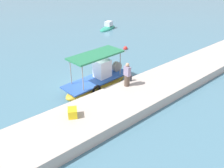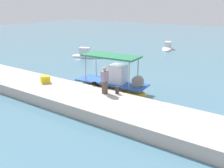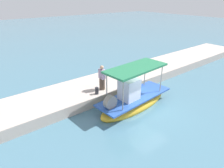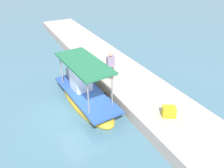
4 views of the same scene
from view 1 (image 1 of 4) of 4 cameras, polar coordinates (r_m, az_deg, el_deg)
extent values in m
plane|color=teal|center=(17.53, -6.39, -0.64)|extent=(120.00, 120.00, 0.00)
cube|color=beige|center=(14.73, 2.10, -4.92)|extent=(36.00, 3.60, 0.70)
ellipsoid|color=gold|center=(17.27, -3.78, -0.45)|extent=(5.73, 2.20, 0.98)
cube|color=#2E57B0|center=(17.02, -3.84, 1.15)|extent=(5.51, 2.18, 0.10)
cube|color=silver|center=(17.07, -2.48, 3.77)|extent=(1.17, 1.07, 1.45)
cylinder|color=gray|center=(18.20, -1.06, 6.25)|extent=(0.07, 0.07, 1.95)
cylinder|color=gray|center=(17.30, 2.08, 5.05)|extent=(0.07, 0.07, 1.95)
cylinder|color=gray|center=(16.15, -10.36, 2.84)|extent=(0.07, 0.07, 1.95)
cylinder|color=gray|center=(15.13, -7.38, 1.29)|extent=(0.07, 0.07, 1.95)
cube|color=#297D51|center=(16.23, -4.06, 7.35)|extent=(4.21, 2.06, 0.12)
torus|color=black|center=(16.01, -3.88, -1.52)|extent=(0.75, 0.23, 0.74)
cylinder|color=gray|center=(18.17, 1.22, 4.41)|extent=(0.82, 0.41, 0.80)
cylinder|color=brown|center=(15.94, 3.79, 0.88)|extent=(0.40, 0.40, 0.81)
cube|color=#9583A1|center=(15.61, 3.88, 3.29)|extent=(0.29, 0.50, 0.67)
sphere|color=tan|center=(15.43, 3.93, 4.86)|extent=(0.26, 0.26, 0.26)
cylinder|color=#2D2D33|center=(16.69, 4.65, 1.53)|extent=(0.24, 0.24, 0.47)
cube|color=yellow|center=(13.01, -9.93, -7.16)|extent=(0.75, 0.80, 0.50)
sphere|color=red|center=(25.37, 3.42, 8.97)|extent=(0.48, 0.48, 0.48)
ellipsoid|color=teal|center=(33.82, -1.14, 13.82)|extent=(4.01, 2.77, 0.62)
cube|color=silver|center=(34.00, -0.85, 15.01)|extent=(1.37, 1.22, 0.66)
camera|label=2|loc=(19.39, 56.90, 9.42)|focal=40.56mm
camera|label=3|loc=(26.59, -0.16, 24.49)|focal=31.62mm
camera|label=4|loc=(15.96, -46.66, 16.89)|focal=34.54mm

